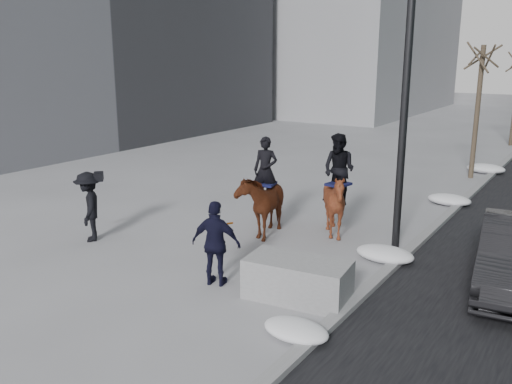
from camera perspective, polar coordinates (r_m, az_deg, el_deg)
The scene contains 10 objects.
ground at distance 11.92m, azimuth -3.20°, elevation -8.21°, with size 120.00×120.00×0.00m, color gray.
curb at distance 19.69m, azimuth 21.89°, elevation 0.06°, with size 0.25×90.00×0.12m, color gray.
planter at distance 10.49m, azimuth 4.39°, elevation -9.16°, with size 1.96×0.98×0.78m, color gray.
tree_near at distance 21.71m, azimuth 22.31°, elevation 8.39°, with size 1.20×1.20×5.42m, color #362D20, non-canonical shape.
mounted_left at distance 14.01m, azimuth 0.72°, elevation -0.67°, with size 1.35×2.11×2.52m.
mounted_right at distance 13.84m, azimuth 8.42°, elevation -0.48°, with size 1.65×1.79×2.65m.
feeder at distance 10.93m, azimuth -4.22°, elevation -5.44°, with size 1.11×0.99×1.75m.
camera_crew at distance 14.09m, azimuth -17.18°, elevation -1.45°, with size 1.26×1.26×1.75m.
lamppost at distance 12.97m, azimuth 16.00°, elevation 15.70°, with size 0.25×1.41×9.09m.
snow_piles at distance 16.66m, azimuth 18.60°, elevation -1.73°, with size 1.44×16.11×0.37m.
Camera 1 is at (6.59, -8.83, 4.57)m, focal length 38.00 mm.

